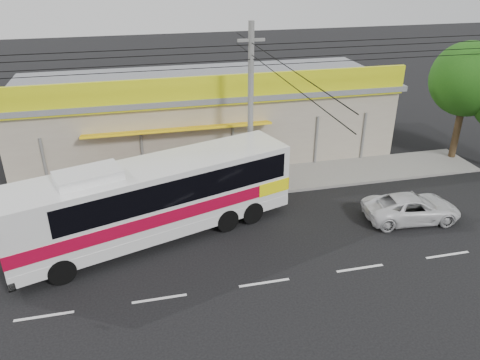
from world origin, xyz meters
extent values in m
plane|color=black|center=(0.00, 0.00, 0.00)|extent=(120.00, 120.00, 0.00)
cube|color=gray|center=(0.00, 6.00, 0.07)|extent=(30.00, 3.20, 0.15)
cube|color=gray|center=(0.00, 11.60, 2.10)|extent=(22.00, 8.00, 4.20)
cube|color=slate|center=(0.00, 11.60, 4.35)|extent=(22.60, 8.60, 0.30)
cube|color=#D5DD13|center=(0.00, 7.48, 4.90)|extent=(22.00, 0.24, 1.60)
cube|color=#A42009|center=(-2.00, 7.45, 4.90)|extent=(9.00, 0.10, 1.20)
cube|color=#156B13|center=(6.50, 7.45, 4.90)|extent=(2.40, 0.10, 1.10)
cube|color=navy|center=(9.20, 7.45, 4.90)|extent=(2.20, 0.10, 1.10)
cube|color=#A42009|center=(-9.00, 7.45, 4.90)|extent=(3.00, 0.10, 1.10)
cube|color=yellow|center=(-2.00, 7.30, 3.00)|extent=(10.00, 1.20, 0.37)
cube|color=silver|center=(-3.74, 1.76, 1.97)|extent=(12.62, 6.30, 3.00)
cube|color=#A30726|center=(-3.74, 1.76, 1.60)|extent=(12.67, 6.35, 0.57)
cube|color=yellow|center=(1.38, 3.42, 1.60)|extent=(2.39, 3.03, 0.62)
cube|color=black|center=(-3.05, 1.98, 2.64)|extent=(10.66, 5.70, 1.14)
cube|color=silver|center=(-6.20, 0.96, 3.65)|extent=(2.81, 2.15, 0.37)
cylinder|color=black|center=(-7.52, -0.70, 0.54)|extent=(1.13, 0.65, 1.08)
cylinder|color=black|center=(-8.24, 1.53, 0.54)|extent=(1.13, 0.65, 1.08)
cylinder|color=black|center=(0.66, 1.96, 0.54)|extent=(1.13, 0.65, 1.08)
cylinder|color=black|center=(-0.07, 4.18, 0.54)|extent=(1.13, 0.65, 1.08)
imported|color=maroon|center=(-4.90, 6.06, 0.58)|extent=(1.71, 0.90, 0.85)
imported|color=black|center=(-10.32, 5.87, 0.63)|extent=(1.65, 0.97, 0.95)
imported|color=silver|center=(8.06, 0.50, 0.63)|extent=(4.67, 2.48, 1.25)
cylinder|color=#5F5F5C|center=(1.40, 5.23, 4.33)|extent=(0.28, 0.28, 8.66)
cube|color=#5F5F5C|center=(1.40, 5.23, 7.79)|extent=(1.30, 0.13, 0.13)
cylinder|color=#312013|center=(14.54, 6.46, 1.80)|extent=(0.40, 0.40, 3.59)
sphere|color=#11410E|center=(14.54, 6.46, 4.94)|extent=(4.27, 4.27, 4.27)
sphere|color=#11410E|center=(15.21, 6.12, 4.27)|extent=(2.69, 2.69, 2.69)
camera|label=1|loc=(-4.23, -16.31, 11.44)|focal=35.00mm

